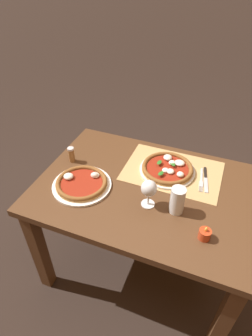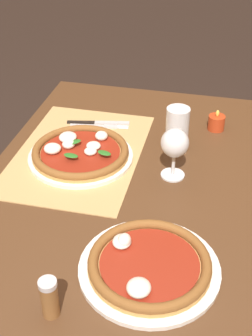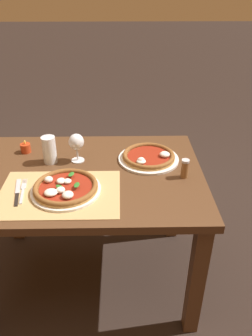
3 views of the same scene
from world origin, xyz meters
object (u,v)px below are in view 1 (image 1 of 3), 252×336
(pizza_far, at_px, (82,183))
(pepper_shaker, at_px, (71,154))
(pint_glass, at_px, (177,201))
(fork, at_px, (201,180))
(pizza_near, at_px, (168,168))
(wine_glass, at_px, (149,189))
(votive_candle, at_px, (205,234))
(knife, at_px, (206,179))

(pizza_far, distance_m, pepper_shaker, 0.24)
(pint_glass, height_order, fork, pint_glass)
(pizza_near, distance_m, pepper_shaker, 0.58)
(pizza_far, xyz_separation_m, fork, (-0.60, -0.28, -0.01))
(wine_glass, xyz_separation_m, pepper_shaker, (0.54, -0.17, -0.06))
(pizza_near, xyz_separation_m, pint_glass, (-0.12, 0.28, 0.05))
(fork, distance_m, votive_candle, 0.39)
(wine_glass, bearing_deg, fork, -128.05)
(pizza_near, relative_size, wine_glass, 2.06)
(fork, relative_size, pepper_shaker, 2.07)
(knife, bearing_deg, wine_glass, 50.36)
(fork, xyz_separation_m, pepper_shaker, (0.76, 0.11, 0.04))
(pint_glass, distance_m, fork, 0.29)
(knife, distance_m, votive_candle, 0.40)
(wine_glass, height_order, votive_candle, wine_glass)
(pizza_far, bearing_deg, votive_candle, 171.39)
(wine_glass, relative_size, knife, 0.72)
(pint_glass, bearing_deg, fork, -106.28)
(pizza_far, xyz_separation_m, wine_glass, (-0.38, -0.00, 0.09))
(wine_glass, bearing_deg, votive_candle, 161.04)
(pint_glass, bearing_deg, knife, -109.72)
(pizza_near, relative_size, pepper_shaker, 3.30)
(wine_glass, height_order, fork, wine_glass)
(knife, bearing_deg, fork, 26.56)
(pint_glass, xyz_separation_m, fork, (-0.08, -0.27, -0.06))
(pint_glass, xyz_separation_m, pepper_shaker, (0.68, -0.16, -0.02))
(votive_candle, bearing_deg, fork, -78.50)
(pizza_near, distance_m, votive_candle, 0.48)
(votive_candle, bearing_deg, pepper_shaker, -18.21)
(pizza_near, bearing_deg, knife, -178.81)
(wine_glass, height_order, knife, wine_glass)
(fork, relative_size, votive_candle, 2.78)
(fork, bearing_deg, wine_glass, 51.95)
(wine_glass, distance_m, pepper_shaker, 0.57)
(pizza_near, distance_m, wine_glass, 0.30)
(pizza_far, height_order, fork, pizza_far)
(pizza_near, relative_size, votive_candle, 4.44)
(pizza_near, bearing_deg, votive_candle, 125.03)
(pizza_near, bearing_deg, pizza_far, 35.65)
(pizza_near, xyz_separation_m, pizza_far, (0.40, 0.29, -0.00))
(wine_glass, height_order, pint_glass, wine_glass)
(fork, bearing_deg, pint_glass, 73.72)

